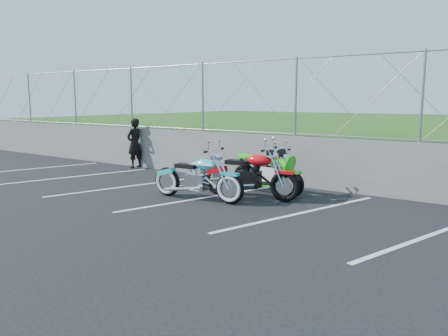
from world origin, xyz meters
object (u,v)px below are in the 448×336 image
Objects in this scene: cruiser_turquoise at (198,180)px; naked_orange at (251,177)px; sportbike_green at (268,174)px; person_standing at (135,143)px.

naked_orange is (0.87, 0.83, 0.03)m from cruiser_turquoise.
cruiser_turquoise reaches higher than sportbike_green.
person_standing reaches higher than naked_orange.
naked_orange is at bearing -86.01° from sportbike_green.
person_standing is (-4.62, 2.48, 0.35)m from cruiser_turquoise.
cruiser_turquoise is 1.00× the size of naked_orange.
sportbike_green is at bearing 54.55° from cruiser_turquoise.
cruiser_turquoise is 5.25m from person_standing.
cruiser_turquoise is 1.79m from sportbike_green.
naked_orange is at bearing 38.29° from cruiser_turquoise.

